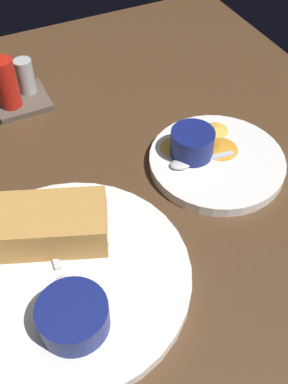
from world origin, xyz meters
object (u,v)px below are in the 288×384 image
object	(u,v)px
ramekin_dark_sauce	(73,316)
ramekin_light_gravy	(192,142)
spoon_by_gravy_ramekin	(189,162)
plate_sandwich_main	(68,277)
spoon_by_dark_ramekin	(61,278)
sandwich_half_near	(52,226)
condiment_caddy	(16,87)
plate_chips_companion	(217,162)

from	to	relation	value
ramekin_dark_sauce	ramekin_light_gravy	xyz separation A→B (cm)	(24.91, 18.42, 0.30)
ramekin_light_gravy	spoon_by_gravy_ramekin	bearing A→B (deg)	-126.23
plate_sandwich_main	spoon_by_dark_ramekin	size ratio (longest dim) A/B	2.98
plate_sandwich_main	sandwich_half_near	size ratio (longest dim) A/B	1.99
spoon_by_dark_ramekin	ramekin_light_gravy	bearing A→B (deg)	27.05
ramekin_dark_sauce	condiment_caddy	bearing A→B (deg)	83.01
sandwich_half_near	ramekin_light_gravy	distance (cm)	24.04
ramekin_light_gravy	condiment_caddy	xyz separation A→B (cm)	(-19.59, 24.96, -0.36)
spoon_by_dark_ramekin	ramekin_dark_sauce	bearing A→B (deg)	-94.67
plate_chips_companion	sandwich_half_near	bearing A→B (deg)	-171.87
plate_sandwich_main	ramekin_light_gravy	world-z (taller)	ramekin_light_gravy
sandwich_half_near	plate_chips_companion	distance (cm)	26.69
ramekin_dark_sauce	spoon_by_dark_ramekin	xyz separation A→B (cm)	(0.49, 5.95, -1.50)
plate_sandwich_main	ramekin_dark_sauce	distance (cm)	7.19
plate_chips_companion	condiment_caddy	size ratio (longest dim) A/B	2.12
spoon_by_gravy_ramekin	condiment_caddy	bearing A→B (deg)	124.10
ramekin_light_gravy	condiment_caddy	bearing A→B (deg)	128.13
sandwich_half_near	ramekin_light_gravy	bearing A→B (deg)	15.10
plate_sandwich_main	ramekin_light_gravy	bearing A→B (deg)	26.83
sandwich_half_near	condiment_caddy	distance (cm)	31.44
spoon_by_dark_ramekin	condiment_caddy	size ratio (longest dim) A/B	1.05
ramekin_light_gravy	condiment_caddy	size ratio (longest dim) A/B	0.68
plate_chips_companion	condiment_caddy	xyz separation A→B (cm)	(-22.61, 27.47, 2.61)
sandwich_half_near	spoon_by_dark_ramekin	distance (cm)	6.64
plate_sandwich_main	spoon_by_gravy_ramekin	distance (cm)	24.29
spoon_by_dark_ramekin	condiment_caddy	bearing A→B (deg)	82.64
spoon_by_dark_ramekin	ramekin_light_gravy	xyz separation A→B (cm)	(24.43, 12.47, 1.80)
sandwich_half_near	spoon_by_gravy_ramekin	bearing A→B (deg)	11.29
ramekin_dark_sauce	plate_chips_companion	size ratio (longest dim) A/B	0.39
spoon_by_gravy_ramekin	plate_chips_companion	bearing A→B (deg)	-7.82
ramekin_dark_sauce	ramekin_light_gravy	bearing A→B (deg)	36.48
condiment_caddy	ramekin_dark_sauce	bearing A→B (deg)	-96.99
ramekin_dark_sauce	plate_chips_companion	xyz separation A→B (cm)	(27.93, 15.90, -2.67)
ramekin_light_gravy	condiment_caddy	distance (cm)	31.73
ramekin_dark_sauce	spoon_by_gravy_ramekin	bearing A→B (deg)	35.07
sandwich_half_near	ramekin_dark_sauce	size ratio (longest dim) A/B	1.90
plate_sandwich_main	condiment_caddy	bearing A→B (deg)	83.92
spoon_by_gravy_ramekin	condiment_caddy	size ratio (longest dim) A/B	1.05
spoon_by_dark_ramekin	plate_chips_companion	world-z (taller)	spoon_by_dark_ramekin
ramekin_dark_sauce	condiment_caddy	world-z (taller)	condiment_caddy
ramekin_light_gravy	spoon_by_gravy_ramekin	world-z (taller)	ramekin_light_gravy
plate_sandwich_main	plate_chips_companion	bearing A→B (deg)	19.46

